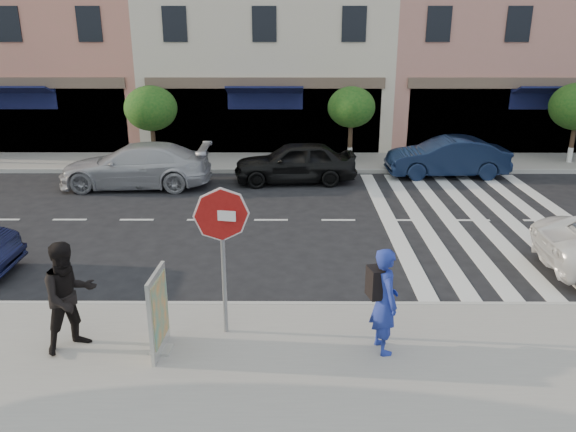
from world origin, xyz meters
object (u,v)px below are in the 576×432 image
object	(u,v)px
walker	(69,296)
car_far_left	(136,166)
poster_board	(159,314)
car_far_mid	(295,162)
stop_sign	(222,230)
photographer	(385,301)
car_far_right	(447,157)

from	to	relation	value
walker	car_far_left	xyz separation A→B (m)	(-1.71, 10.74, -0.37)
poster_board	car_far_mid	bearing A→B (deg)	81.40
stop_sign	car_far_left	size ratio (longest dim) A/B	0.52
poster_board	car_far_left	xyz separation A→B (m)	(-3.24, 10.87, -0.10)
stop_sign	walker	bearing A→B (deg)	-158.04
photographer	walker	xyz separation A→B (m)	(-5.37, 0.05, 0.04)
car_far_left	car_far_mid	world-z (taller)	car_far_left
walker	car_far_right	bearing A→B (deg)	8.54
car_far_left	car_far_mid	bearing A→B (deg)	95.26
car_far_mid	car_far_right	bearing A→B (deg)	94.57
photographer	walker	world-z (taller)	walker
stop_sign	car_far_left	distance (m)	11.17
car_far_right	walker	bearing A→B (deg)	-40.14
walker	car_far_mid	distance (m)	12.04
poster_board	car_far_left	world-z (taller)	poster_board
car_far_left	car_far_right	bearing A→B (deg)	96.40
car_far_mid	car_far_left	bearing A→B (deg)	-87.68
stop_sign	car_far_mid	world-z (taller)	stop_sign
poster_board	photographer	bearing A→B (deg)	4.36
photographer	walker	bearing A→B (deg)	76.11
photographer	stop_sign	bearing A→B (deg)	65.02
stop_sign	poster_board	world-z (taller)	stop_sign
walker	car_far_mid	size ratio (longest dim) A/B	0.45
car_far_right	car_far_mid	bearing A→B (deg)	-83.15
stop_sign	car_far_left	world-z (taller)	stop_sign
photographer	car_far_left	xyz separation A→B (m)	(-7.08, 10.79, -0.33)
photographer	car_far_left	bearing A→B (deg)	19.94
poster_board	car_far_right	bearing A→B (deg)	59.80
stop_sign	car_far_right	xyz separation A→B (m)	(7.11, 11.72, -1.41)
car_far_left	poster_board	bearing A→B (deg)	15.52
photographer	poster_board	size ratio (longest dim) A/B	1.27
photographer	car_far_mid	size ratio (longest dim) A/B	0.43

